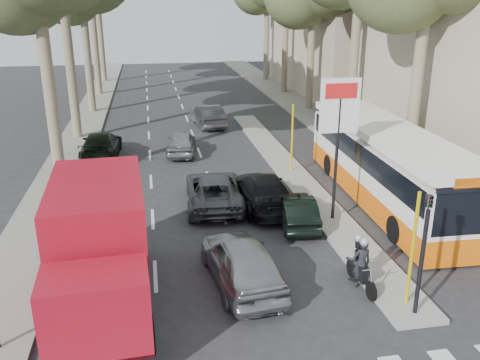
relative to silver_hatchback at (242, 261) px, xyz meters
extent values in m
plane|color=#28282B|center=(1.10, -1.07, -0.76)|extent=(120.00, 120.00, 0.00)
cube|color=gray|center=(9.70, 23.93, -0.70)|extent=(3.20, 70.00, 0.12)
cube|color=gray|center=(-6.90, 26.93, -0.70)|extent=(2.40, 64.00, 0.12)
cube|color=gray|center=(4.35, 9.93, -0.68)|extent=(1.50, 26.00, 0.16)
cube|color=#B7A88E|center=(16.60, 32.93, 7.24)|extent=(11.00, 20.00, 16.00)
cylinder|color=yellow|center=(4.35, -2.07, 0.99)|extent=(0.10, 0.10, 3.50)
cylinder|color=yellow|center=(4.35, 3.93, 0.99)|extent=(0.10, 0.10, 3.50)
cylinder|color=yellow|center=(4.35, 9.93, 0.99)|extent=(0.10, 0.10, 3.50)
cylinder|color=black|center=(4.35, 3.93, 1.84)|extent=(0.12, 0.12, 5.20)
cube|color=white|center=(4.35, 3.93, 3.84)|extent=(1.50, 0.10, 2.00)
cube|color=red|center=(4.35, 3.87, 4.39)|extent=(1.20, 0.02, 0.55)
cylinder|color=black|center=(4.35, -2.57, 0.84)|extent=(0.12, 0.12, 3.20)
imported|color=black|center=(4.35, -2.57, 2.34)|extent=(0.16, 0.41, 1.00)
cylinder|color=#6B604C|center=(-6.90, 10.93, 3.44)|extent=(0.56, 0.56, 8.40)
cylinder|color=#6B604C|center=(-7.00, 18.93, 3.72)|extent=(0.56, 0.56, 8.96)
cylinder|color=#6B604C|center=(-6.80, 26.93, 3.30)|extent=(0.56, 0.56, 8.12)
cylinder|color=#6B604C|center=(-6.90, 34.93, 4.00)|extent=(0.56, 0.56, 9.52)
cylinder|color=#6B604C|center=(-7.00, 42.93, 3.58)|extent=(0.56, 0.56, 8.68)
cylinder|color=#6B604C|center=(10.10, 8.93, 3.44)|extent=(0.56, 0.56, 8.40)
cylinder|color=#6B604C|center=(10.20, 16.93, 3.86)|extent=(0.56, 0.56, 9.24)
cylinder|color=#6B604C|center=(10.00, 24.93, 3.16)|extent=(0.56, 0.56, 7.84)
cylinder|color=#6B604C|center=(10.10, 32.93, 3.72)|extent=(0.56, 0.56, 8.96)
cylinder|color=#6B604C|center=(10.20, 40.93, 3.44)|extent=(0.56, 0.56, 8.40)
imported|color=#9DA0A5|center=(0.00, 0.00, 0.00)|extent=(2.29, 4.66, 1.53)
imported|color=black|center=(2.90, 3.93, -0.17)|extent=(1.69, 3.71, 1.18)
imported|color=#474A4E|center=(0.00, 6.46, -0.08)|extent=(2.57, 5.04, 1.36)
imported|color=black|center=(1.98, 5.93, -0.05)|extent=(2.09, 4.96, 1.43)
imported|color=#929599|center=(-0.81, 14.33, -0.11)|extent=(2.00, 4.00, 1.31)
imported|color=#4E5056|center=(1.47, 20.78, -0.03)|extent=(2.10, 4.64, 1.48)
imported|color=black|center=(-5.20, 14.35, -0.05)|extent=(2.11, 4.99, 1.44)
cube|color=black|center=(-4.04, -0.61, -0.16)|extent=(2.72, 6.66, 0.27)
cylinder|color=black|center=(-5.02, -2.84, -0.27)|extent=(0.37, 1.00, 0.98)
cylinder|color=black|center=(-2.84, -2.74, -0.27)|extent=(0.37, 1.00, 0.98)
cylinder|color=black|center=(-5.23, 1.30, -0.27)|extent=(0.37, 1.00, 0.98)
cylinder|color=black|center=(-3.04, 1.41, -0.27)|extent=(0.37, 1.00, 0.98)
cube|color=maroon|center=(-3.92, -3.12, 0.82)|extent=(2.47, 1.64, 1.86)
cube|color=black|center=(-3.88, -3.83, 1.04)|extent=(2.18, 0.19, 0.98)
cube|color=maroon|center=(-4.08, 0.26, 1.36)|extent=(2.73, 4.70, 2.73)
cube|color=orange|center=(7.30, 5.72, -0.18)|extent=(3.06, 12.38, 0.96)
cube|color=white|center=(7.30, 5.72, 1.11)|extent=(3.06, 12.38, 1.60)
cube|color=black|center=(7.30, 5.72, 1.43)|extent=(3.07, 11.89, 0.91)
cube|color=white|center=(7.30, 5.72, 2.28)|extent=(3.06, 12.38, 0.32)
cube|color=black|center=(7.11, -0.39, 1.27)|extent=(2.35, 0.13, 1.60)
cube|color=orange|center=(7.11, -0.39, 2.21)|extent=(1.29, 0.10, 0.34)
cylinder|color=black|center=(5.96, 1.83, -0.28)|extent=(0.33, 1.04, 1.03)
cylinder|color=black|center=(8.39, 1.75, -0.28)|extent=(0.33, 1.04, 1.03)
cylinder|color=black|center=(6.20, 9.45, -0.28)|extent=(0.33, 1.04, 1.03)
cylinder|color=black|center=(8.63, 9.38, -0.28)|extent=(0.33, 1.04, 1.03)
cylinder|color=black|center=(3.53, -1.55, -0.47)|extent=(0.11, 0.58, 0.58)
cylinder|color=black|center=(3.47, -0.19, -0.47)|extent=(0.11, 0.58, 0.58)
cylinder|color=silver|center=(3.52, -1.48, -0.13)|extent=(0.07, 0.37, 0.73)
cube|color=black|center=(3.50, -0.82, -0.36)|extent=(0.23, 0.69, 0.27)
cube|color=black|center=(3.51, -1.00, -0.11)|extent=(0.29, 0.42, 0.20)
cube|color=black|center=(3.49, -0.55, -0.17)|extent=(0.28, 0.60, 0.11)
cylinder|color=silver|center=(3.52, -1.43, 0.16)|extent=(0.56, 0.06, 0.04)
imported|color=black|center=(3.50, -0.82, 0.04)|extent=(0.57, 0.39, 1.52)
imported|color=black|center=(3.48, -0.46, 0.00)|extent=(0.71, 0.41, 1.43)
sphere|color=#B2B2B7|center=(3.50, -0.87, 0.76)|extent=(0.25, 0.25, 0.25)
sphere|color=#B2B2B7|center=(3.48, -0.48, 0.71)|extent=(0.25, 0.25, 0.25)
imported|color=#423752|center=(8.30, 6.53, 0.24)|extent=(1.06, 1.12, 1.77)
imported|color=brown|center=(10.43, 5.80, 0.15)|extent=(1.07, 1.01, 1.58)
camera|label=1|loc=(-2.47, -13.40, 7.45)|focal=38.00mm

